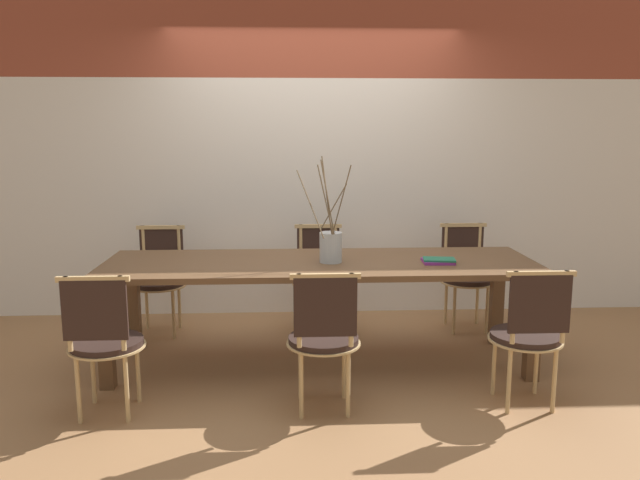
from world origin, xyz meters
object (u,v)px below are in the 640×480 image
object	(u,v)px
chair_near_center	(529,331)
chair_far_center	(466,272)
book_stack	(438,261)
vase_centerpiece	(331,246)
dining_table	(320,273)

from	to	relation	value
chair_near_center	chair_far_center	world-z (taller)	same
book_stack	vase_centerpiece	bearing A→B (deg)	175.21
chair_near_center	dining_table	bearing A→B (deg)	147.42
vase_centerpiece	book_stack	size ratio (longest dim) A/B	3.12
vase_centerpiece	book_stack	distance (m)	0.75
chair_near_center	vase_centerpiece	world-z (taller)	vase_centerpiece
chair_near_center	vase_centerpiece	xyz separation A→B (m)	(-1.13, 0.74, 0.39)
dining_table	vase_centerpiece	distance (m)	0.21
chair_far_center	book_stack	xyz separation A→B (m)	(-0.45, -0.86, 0.29)
chair_near_center	vase_centerpiece	bearing A→B (deg)	146.84
dining_table	book_stack	distance (m)	0.82
chair_far_center	dining_table	bearing A→B (deg)	31.40
dining_table	chair_far_center	distance (m)	1.48
dining_table	chair_near_center	world-z (taller)	chair_near_center
dining_table	chair_far_center	size ratio (longest dim) A/B	3.44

